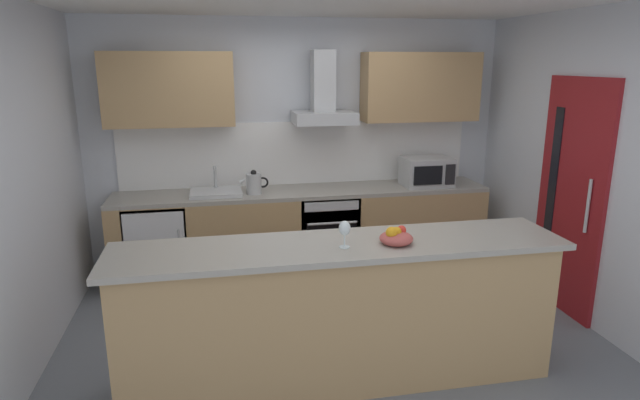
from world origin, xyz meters
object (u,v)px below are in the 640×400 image
object	(u,v)px
refrigerator	(159,244)
wine_glass	(345,229)
sink	(216,192)
kettle	(254,183)
oven	(326,231)
fruit_bowl	(396,237)
microwave	(427,172)
range_hood	(324,101)

from	to	relation	value
refrigerator	wine_glass	xyz separation A→B (m)	(1.38, -2.04, 0.71)
refrigerator	sink	bearing A→B (deg)	1.35
sink	kettle	bearing A→B (deg)	-6.86
oven	wine_glass	xyz separation A→B (m)	(-0.30, -2.04, 0.68)
wine_glass	fruit_bowl	xyz separation A→B (m)	(0.35, 0.01, -0.08)
oven	wine_glass	bearing A→B (deg)	-98.44
refrigerator	wine_glass	distance (m)	2.56
wine_glass	oven	bearing A→B (deg)	81.56
microwave	sink	distance (m)	2.18
range_hood	wine_glass	world-z (taller)	range_hood
microwave	kettle	distance (m)	1.81
kettle	wine_glass	size ratio (longest dim) A/B	1.62
wine_glass	kettle	bearing A→B (deg)	102.07
range_hood	wine_glass	bearing A→B (deg)	-97.94
microwave	kettle	xyz separation A→B (m)	(-1.81, -0.01, -0.04)
refrigerator	kettle	size ratio (longest dim) A/B	2.94
kettle	refrigerator	bearing A→B (deg)	178.14
oven	microwave	xyz separation A→B (m)	(1.07, -0.03, 0.59)
oven	fruit_bowl	size ratio (longest dim) A/B	3.64
microwave	sink	world-z (taller)	microwave
sink	range_hood	distance (m)	1.40
oven	refrigerator	world-z (taller)	oven
microwave	kettle	size ratio (longest dim) A/B	1.73
sink	range_hood	size ratio (longest dim) A/B	0.69
oven	sink	xyz separation A→B (m)	(-1.10, 0.01, 0.47)
range_hood	wine_glass	size ratio (longest dim) A/B	4.05
fruit_bowl	wine_glass	bearing A→B (deg)	-178.97
refrigerator	microwave	world-z (taller)	microwave
oven	sink	bearing A→B (deg)	179.43
wine_glass	fruit_bowl	distance (m)	0.36
wine_glass	fruit_bowl	world-z (taller)	wine_glass
oven	microwave	distance (m)	1.23
wine_glass	fruit_bowl	size ratio (longest dim) A/B	0.81
fruit_bowl	refrigerator	bearing A→B (deg)	130.41
microwave	fruit_bowl	world-z (taller)	microwave
sink	fruit_bowl	size ratio (longest dim) A/B	2.27
sink	kettle	world-z (taller)	sink
oven	fruit_bowl	xyz separation A→B (m)	(0.05, -2.03, 0.60)
sink	range_hood	xyz separation A→B (m)	(1.10, 0.12, 0.86)
oven	microwave	size ratio (longest dim) A/B	1.60
kettle	range_hood	bearing A→B (deg)	12.57
kettle	wine_glass	distance (m)	2.06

